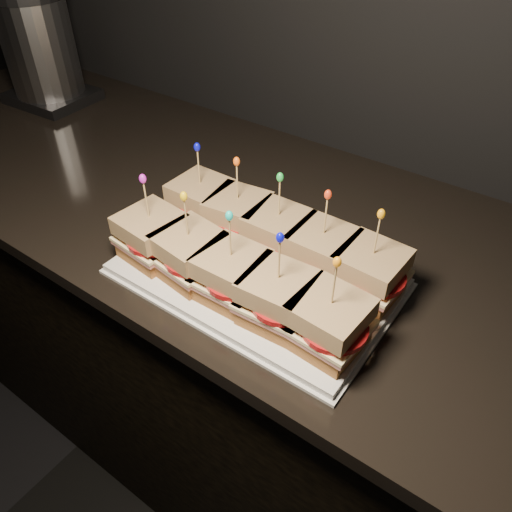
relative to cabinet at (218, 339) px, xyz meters
The scene contains 77 objects.
cabinet is the anchor object (origin of this frame).
granite_slab 0.47m from the cabinet, ahead, with size 2.15×0.73×0.03m, color black.
platter 0.58m from the cabinet, 33.45° to the right, with size 0.47×0.29×0.02m, color white.
platter_rim 0.57m from the cabinet, 33.45° to the right, with size 0.48×0.30×0.01m, color white.
sandwich_0_bread_bot 0.53m from the cabinet, 53.97° to the right, with size 0.10×0.10×0.03m, color brown.
sandwich_0_ham 0.55m from the cabinet, 53.97° to the right, with size 0.11×0.10×0.01m, color #C66D65.
sandwich_0_cheese 0.56m from the cabinet, 53.97° to the right, with size 0.11×0.11×0.01m, color #FFE8A7.
sandwich_0_tomato 0.57m from the cabinet, 51.32° to the right, with size 0.10×0.10×0.01m, color #AD1214.
sandwich_0_bread_top 0.58m from the cabinet, 53.97° to the right, with size 0.10×0.10×0.03m, color #602D0C.
sandwich_0_pick 0.63m from the cabinet, 53.97° to the right, with size 0.00×0.00×0.09m, color tan.
sandwich_0_frill 0.68m from the cabinet, 53.97° to the right, with size 0.01×0.01×0.02m, color #0A0CCC.
sandwich_1_bread_bot 0.55m from the cabinet, 31.37° to the right, with size 0.10×0.10×0.03m, color brown.
sandwich_1_ham 0.57m from the cabinet, 31.37° to the right, with size 0.11×0.10×0.01m, color #C66D65.
sandwich_1_cheese 0.57m from the cabinet, 31.37° to the right, with size 0.11×0.11×0.01m, color #FFE8A7.
sandwich_1_tomato 0.59m from the cabinet, 31.05° to the right, with size 0.10×0.10×0.01m, color #AD1214.
sandwich_1_bread_top 0.60m from the cabinet, 31.37° to the right, with size 0.10×0.10×0.03m, color #602D0C.
sandwich_1_pick 0.65m from the cabinet, 31.37° to the right, with size 0.00×0.00×0.09m, color tan.
sandwich_1_frill 0.69m from the cabinet, 31.37° to the right, with size 0.01×0.01×0.02m, color orange.
sandwich_2_bread_bot 0.58m from the cabinet, 21.39° to the right, with size 0.10×0.10×0.03m, color brown.
sandwich_2_ham 0.60m from the cabinet, 21.39° to the right, with size 0.11×0.10×0.01m, color #C66D65.
sandwich_2_cheese 0.61m from the cabinet, 21.39° to the right, with size 0.11×0.11×0.01m, color #FFE8A7.
sandwich_2_tomato 0.62m from the cabinet, 21.63° to the right, with size 0.10×0.10×0.01m, color #AD1214.
sandwich_2_bread_top 0.63m from the cabinet, 21.39° to the right, with size 0.10×0.10×0.03m, color #602D0C.
sandwich_2_pick 0.68m from the cabinet, 21.39° to the right, with size 0.00×0.00×0.09m, color tan.
sandwich_2_frill 0.72m from the cabinet, 21.39° to the right, with size 0.01×0.01×0.02m, color green.
sandwich_3_bread_bot 0.63m from the cabinet, 16.09° to the right, with size 0.10×0.10×0.03m, color brown.
sandwich_3_ham 0.64m from the cabinet, 16.09° to the right, with size 0.11×0.10×0.01m, color #C66D65.
sandwich_3_cheese 0.65m from the cabinet, 16.09° to the right, with size 0.11×0.11×0.01m, color #FFE8A7.
sandwich_3_tomato 0.66m from the cabinet, 16.47° to the right, with size 0.10×0.10×0.01m, color #AD1214.
sandwich_3_bread_top 0.67m from the cabinet, 16.09° to the right, with size 0.10×0.10×0.03m, color #602D0C.
sandwich_3_pick 0.71m from the cabinet, 16.09° to the right, with size 0.00×0.00×0.09m, color tan.
sandwich_3_frill 0.75m from the cabinet, 16.09° to the right, with size 0.01×0.01×0.02m, color red.
sandwich_4_bread_bot 0.68m from the cabinet, 12.86° to the right, with size 0.10×0.10×0.03m, color brown.
sandwich_4_ham 0.69m from the cabinet, 12.86° to the right, with size 0.11×0.10×0.01m, color #C66D65.
sandwich_4_cheese 0.70m from the cabinet, 12.86° to the right, with size 0.11×0.11×0.01m, color #FFE8A7.
sandwich_4_tomato 0.71m from the cabinet, 13.26° to the right, with size 0.10×0.10×0.01m, color #AD1214.
sandwich_4_bread_top 0.72m from the cabinet, 12.86° to the right, with size 0.10×0.10×0.03m, color #602D0C.
sandwich_4_pick 0.76m from the cabinet, 12.86° to the right, with size 0.00×0.00×0.09m, color tan.
sandwich_4_frill 0.80m from the cabinet, 12.86° to the right, with size 0.01×0.01×0.02m, color orange.
sandwich_5_bread_bot 0.57m from the cabinet, 72.97° to the right, with size 0.10×0.10×0.03m, color brown.
sandwich_5_ham 0.59m from the cabinet, 72.97° to the right, with size 0.11×0.10×0.01m, color #C66D65.
sandwich_5_cheese 0.60m from the cabinet, 72.97° to the right, with size 0.11×0.11×0.01m, color #FFE8A7.
sandwich_5_tomato 0.61m from the cabinet, 70.77° to the right, with size 0.10×0.10×0.01m, color #AD1214.
sandwich_5_bread_top 0.62m from the cabinet, 72.97° to the right, with size 0.10×0.10×0.03m, color #602D0C.
sandwich_5_pick 0.67m from the cabinet, 72.97° to the right, with size 0.00×0.00×0.09m, color tan.
sandwich_5_frill 0.71m from the cabinet, 72.97° to the right, with size 0.01×0.01×0.02m, color #C51CC7.
sandwich_6_bread_bot 0.59m from the cabinet, 55.36° to the right, with size 0.10×0.10×0.03m, color brown.
sandwich_6_ham 0.61m from the cabinet, 55.36° to the right, with size 0.11×0.10×0.01m, color #C66D65.
sandwich_6_cheese 0.61m from the cabinet, 55.36° to the right, with size 0.11×0.11×0.01m, color #FFE8A7.
sandwich_6_tomato 0.62m from the cabinet, 54.11° to the right, with size 0.10×0.10×0.01m, color #AD1214.
sandwich_6_bread_top 0.64m from the cabinet, 55.36° to the right, with size 0.10×0.10×0.03m, color #602D0C.
sandwich_6_pick 0.68m from the cabinet, 55.36° to the right, with size 0.00×0.00×0.09m, color tan.
sandwich_6_frill 0.72m from the cabinet, 55.36° to the right, with size 0.01×0.01×0.02m, color yellow.
sandwich_7_bread_bot 0.62m from the cabinet, 42.92° to the right, with size 0.10×0.10×0.03m, color brown.
sandwich_7_ham 0.64m from the cabinet, 42.92° to the right, with size 0.11×0.10×0.01m, color #C66D65.
sandwich_7_cheese 0.64m from the cabinet, 42.92° to the right, with size 0.11×0.11×0.01m, color #FFE8A7.
sandwich_7_tomato 0.66m from the cabinet, 42.31° to the right, with size 0.10×0.10×0.01m, color #AD1214.
sandwich_7_bread_top 0.67m from the cabinet, 42.92° to the right, with size 0.10×0.10×0.03m, color #602D0C.
sandwich_7_pick 0.71m from the cabinet, 42.92° to the right, with size 0.00×0.00×0.09m, color tan.
sandwich_7_frill 0.75m from the cabinet, 42.92° to the right, with size 0.01×0.01×0.02m, color #13C3B6.
sandwich_8_bread_bot 0.66m from the cabinet, 34.41° to the right, with size 0.10×0.10×0.03m, color brown.
sandwich_8_ham 0.68m from the cabinet, 34.41° to the right, with size 0.11×0.10×0.01m, color #C66D65.
sandwich_8_cheese 0.68m from the cabinet, 34.41° to the right, with size 0.11×0.11×0.01m, color #FFE8A7.
sandwich_8_tomato 0.70m from the cabinet, 34.16° to the right, with size 0.10×0.10×0.01m, color #AD1214.
sandwich_8_bread_top 0.71m from the cabinet, 34.41° to the right, with size 0.10×0.10×0.03m, color #602D0C.
sandwich_8_pick 0.74m from the cabinet, 34.41° to the right, with size 0.00×0.00×0.09m, color tan.
sandwich_8_frill 0.78m from the cabinet, 34.41° to the right, with size 0.01×0.01×0.02m, color #0709D4.
sandwich_9_bread_bot 0.71m from the cabinet, 28.46° to the right, with size 0.10×0.10×0.03m, color brown.
sandwich_9_ham 0.73m from the cabinet, 28.46° to the right, with size 0.11×0.10×0.01m, color #C66D65.
sandwich_9_cheese 0.73m from the cabinet, 28.46° to the right, with size 0.11×0.11×0.01m, color #FFE8A7.
sandwich_9_tomato 0.75m from the cabinet, 28.41° to the right, with size 0.10×0.10×0.01m, color #AD1214.
sandwich_9_bread_top 0.75m from the cabinet, 28.46° to the right, with size 0.10×0.10×0.03m, color #602D0C.
sandwich_9_pick 0.79m from the cabinet, 28.46° to the right, with size 0.00×0.00×0.09m, color tan.
sandwich_9_frill 0.83m from the cabinet, 28.46° to the right, with size 0.01×0.01×0.02m, color orange.
appliance_base 0.88m from the cabinet, 169.94° to the left, with size 0.23×0.19×0.03m, color #262628.
appliance_body 0.96m from the cabinet, 169.94° to the left, with size 0.19×0.19×0.25m, color silver.
appliance 0.96m from the cabinet, 169.94° to the left, with size 0.23×0.19×0.30m, color silver, non-canonical shape.
Camera 1 is at (0.99, 0.95, 1.54)m, focal length 35.00 mm.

